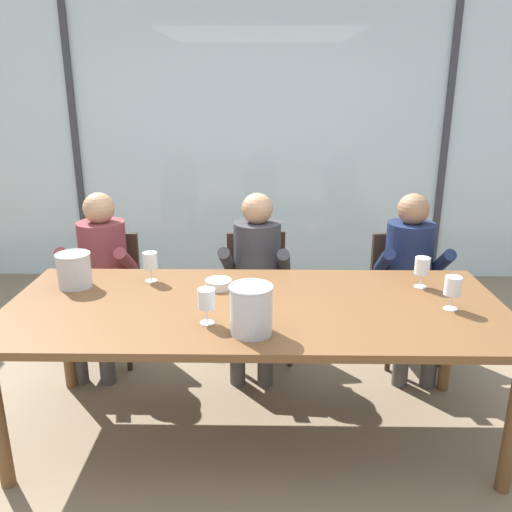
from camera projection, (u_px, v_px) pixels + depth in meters
The scene contains 19 objects.
ground at pixel (257, 347), 3.92m from camera, with size 14.00×14.00×0.00m, color #847056.
window_glass_panel at pixel (259, 147), 5.02m from camera, with size 7.79×0.03×2.60m, color silver.
window_mullion_left at pixel (76, 147), 5.02m from camera, with size 0.06×0.06×2.60m, color #38383D.
window_mullion_right at pixel (444, 147), 4.97m from camera, with size 0.06×0.06×2.60m, color #38383D.
hillside_vineyard at pixel (261, 150), 9.34m from camera, with size 13.79×2.40×1.53m, color #477A38.
dining_table at pixel (255, 315), 2.75m from camera, with size 2.59×1.08×0.77m.
chair_near_curtain at pixel (108, 287), 3.72m from camera, with size 0.44×0.44×0.86m.
chair_left_of_center at pixel (258, 285), 3.74m from camera, with size 0.50×0.50×0.86m.
chair_center at pixel (403, 286), 3.73m from camera, with size 0.50×0.50×0.86m.
person_maroon_top at pixel (101, 269), 3.55m from camera, with size 0.46×0.61×1.18m.
person_charcoal_jacket at pixel (256, 270), 3.54m from camera, with size 0.48×0.63×1.18m.
person_navy_polo at pixel (411, 271), 3.52m from camera, with size 0.47×0.62×1.18m.
ice_bucket_primary at pixel (74, 269), 2.94m from camera, with size 0.19×0.19×0.20m.
ice_bucket_secondary at pixel (251, 309), 2.38m from camera, with size 0.20×0.20×0.23m.
tasting_bowl at pixel (219, 284), 2.94m from camera, with size 0.15×0.15×0.05m, color silver.
wine_glass_by_left_taster at pixel (150, 262), 3.02m from camera, with size 0.08×0.08×0.17m.
wine_glass_near_bucket at pixel (453, 287), 2.63m from camera, with size 0.08×0.08×0.17m.
wine_glass_center_pour at pixel (206, 299), 2.47m from camera, with size 0.08×0.08×0.17m.
wine_glass_by_right_taster at pixel (422, 266), 2.93m from camera, with size 0.08×0.08×0.17m.
Camera 1 is at (0.04, -2.52, 1.85)m, focal length 36.87 mm.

